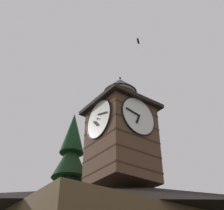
% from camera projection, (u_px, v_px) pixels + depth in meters
% --- Properties ---
extents(clock_tower, '(4.19, 4.19, 8.18)m').
position_uv_depth(clock_tower, '(121.00, 134.00, 19.43)').
color(clock_tower, brown).
rests_on(clock_tower, building_main).
extents(moon, '(2.14, 2.14, 2.14)m').
position_uv_depth(moon, '(87.00, 200.00, 51.65)').
color(moon, silver).
extents(flying_bird_high, '(0.55, 0.49, 0.13)m').
position_uv_depth(flying_bird_high, '(138.00, 42.00, 23.26)').
color(flying_bird_high, black).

